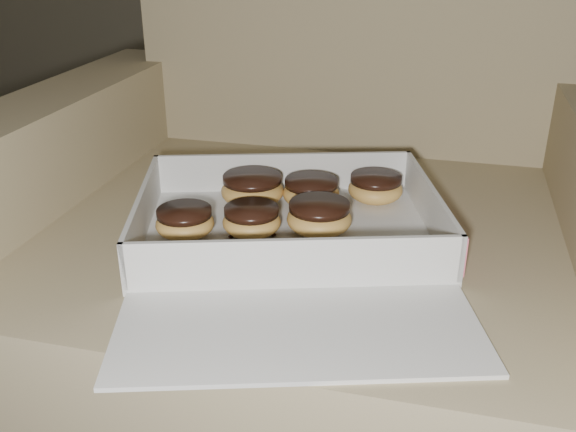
# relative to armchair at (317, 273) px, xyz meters

# --- Properties ---
(armchair) EXTENTS (0.91, 0.77, 0.95)m
(armchair) POSITION_rel_armchair_xyz_m (0.00, 0.00, 0.00)
(armchair) COLOR #857755
(armchair) RESTS_ON floor
(bakery_box) EXTENTS (0.48, 0.53, 0.06)m
(bakery_box) POSITION_rel_armchair_xyz_m (0.00, -0.17, 0.14)
(bakery_box) COLOR silver
(bakery_box) RESTS_ON armchair
(donut_a) EXTENTS (0.08, 0.08, 0.04)m
(donut_a) POSITION_rel_armchair_xyz_m (0.03, -0.13, 0.16)
(donut_a) COLOR #DDA04D
(donut_a) RESTS_ON bakery_box
(donut_b) EXTENTS (0.07, 0.07, 0.04)m
(donut_b) POSITION_rel_armchair_xyz_m (-0.14, -0.18, 0.15)
(donut_b) COLOR #DDA04D
(donut_b) RESTS_ON bakery_box
(donut_c) EXTENTS (0.07, 0.07, 0.04)m
(donut_c) POSITION_rel_armchair_xyz_m (-0.06, -0.15, 0.15)
(donut_c) COLOR #DDA04D
(donut_c) RESTS_ON bakery_box
(donut_d) EXTENTS (0.08, 0.08, 0.04)m
(donut_d) POSITION_rel_armchair_xyz_m (0.08, -0.01, 0.16)
(donut_d) COLOR #DDA04D
(donut_d) RESTS_ON bakery_box
(donut_e) EXTENTS (0.08, 0.08, 0.04)m
(donut_e) POSITION_rel_armchair_xyz_m (-0.00, -0.05, 0.16)
(donut_e) COLOR #DDA04D
(donut_e) RESTS_ON bakery_box
(donut_f) EXTENTS (0.09, 0.09, 0.04)m
(donut_f) POSITION_rel_armchair_xyz_m (-0.08, -0.06, 0.16)
(donut_f) COLOR #DDA04D
(donut_f) RESTS_ON bakery_box
(crumb_a) EXTENTS (0.01, 0.01, 0.00)m
(crumb_a) POSITION_rel_armchair_xyz_m (0.11, -0.20, 0.14)
(crumb_a) COLOR black
(crumb_a) RESTS_ON bakery_box
(crumb_b) EXTENTS (0.01, 0.01, 0.00)m
(crumb_b) POSITION_rel_armchair_xyz_m (-0.08, -0.17, 0.14)
(crumb_b) COLOR black
(crumb_b) RESTS_ON bakery_box
(crumb_c) EXTENTS (0.01, 0.01, 0.00)m
(crumb_c) POSITION_rel_armchair_xyz_m (-0.03, -0.15, 0.14)
(crumb_c) COLOR black
(crumb_c) RESTS_ON bakery_box
(crumb_d) EXTENTS (0.01, 0.01, 0.00)m
(crumb_d) POSITION_rel_armchair_xyz_m (0.14, -0.14, 0.14)
(crumb_d) COLOR black
(crumb_d) RESTS_ON bakery_box
(crumb_e) EXTENTS (0.01, 0.01, 0.00)m
(crumb_e) POSITION_rel_armchair_xyz_m (0.10, -0.22, 0.14)
(crumb_e) COLOR black
(crumb_e) RESTS_ON bakery_box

